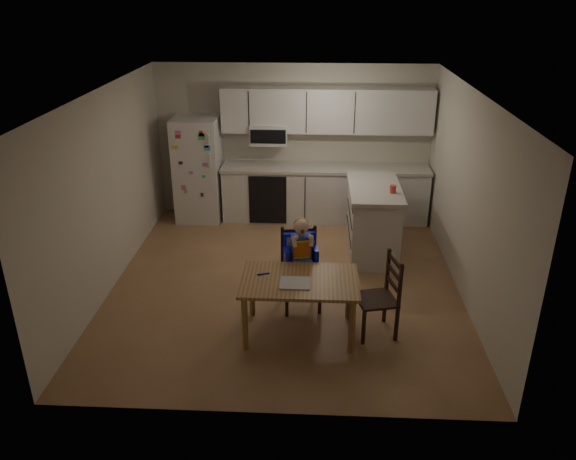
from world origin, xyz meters
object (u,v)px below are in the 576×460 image
at_px(kitchen_island, 373,220).
at_px(red_cup, 393,189).
at_px(chair_side, 385,291).
at_px(chair_booster, 300,253).
at_px(refrigerator, 198,169).
at_px(dining_table, 299,287).

relative_size(kitchen_island, red_cup, 12.83).
bearing_deg(chair_side, chair_booster, -133.49).
xyz_separation_m(refrigerator, kitchen_island, (2.76, -1.19, -0.33)).
height_order(kitchen_island, chair_booster, chair_booster).
relative_size(kitchen_island, dining_table, 1.07).
distance_m(chair_booster, chair_side, 1.11).
xyz_separation_m(dining_table, chair_booster, (-0.01, 0.62, 0.11)).
height_order(refrigerator, chair_side, refrigerator).
xyz_separation_m(kitchen_island, chair_booster, (-1.00, -1.52, 0.19)).
bearing_deg(chair_booster, dining_table, -99.86).
bearing_deg(chair_side, red_cup, 158.02).
height_order(red_cup, chair_side, red_cup).
relative_size(red_cup, dining_table, 0.08).
bearing_deg(refrigerator, dining_table, -62.01).
height_order(red_cup, dining_table, red_cup).
xyz_separation_m(refrigerator, dining_table, (1.77, -3.33, -0.25)).
height_order(kitchen_island, dining_table, kitchen_island).
height_order(refrigerator, chair_booster, refrigerator).
xyz_separation_m(red_cup, chair_booster, (-1.22, -1.28, -0.37)).
distance_m(dining_table, chair_booster, 0.63).
relative_size(red_cup, chair_booster, 0.09).
height_order(kitchen_island, chair_side, kitchen_island).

